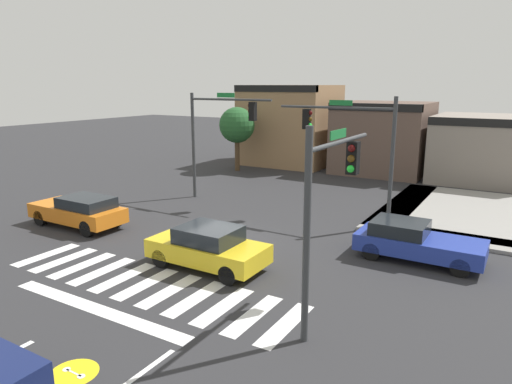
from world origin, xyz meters
TOP-DOWN VIEW (x-y plane):
  - ground_plane at (0.00, 0.00)m, footprint 120.00×120.00m
  - crosswalk_near at (0.00, -4.50)m, footprint 10.71×2.64m
  - bike_detector_marking at (1.99, -8.83)m, footprint 1.10×1.10m
  - curb_corner_northeast at (8.49, 9.42)m, footprint 10.00×10.60m
  - storefront_row at (-0.14, 19.01)m, footprint 20.92×6.52m
  - traffic_signal_southeast at (5.85, -3.52)m, footprint 0.32×4.17m
  - traffic_signal_northwest at (-4.31, 5.77)m, footprint 5.09×0.32m
  - traffic_signal_northeast at (3.16, 5.69)m, footprint 5.60×0.32m
  - car_blue at (6.98, 2.17)m, footprint 4.45×1.91m
  - car_yellow at (0.91, -2.33)m, footprint 4.22×1.90m
  - car_orange at (-6.94, -1.46)m, footprint 4.63×1.82m
  - roadside_tree at (-8.50, 14.00)m, footprint 2.63×2.63m

SIDE VIEW (x-z plane):
  - ground_plane at x=0.00m, z-range 0.00..0.00m
  - bike_detector_marking at x=1.99m, z-range 0.00..0.01m
  - crosswalk_near at x=0.00m, z-range 0.00..0.01m
  - curb_corner_northeast at x=8.49m, z-range 0.00..0.15m
  - car_blue at x=6.98m, z-range 0.01..1.40m
  - car_orange at x=-6.94m, z-range 0.03..1.48m
  - car_yellow at x=0.91m, z-range 0.01..1.51m
  - storefront_row at x=-0.14m, z-range -0.44..5.82m
  - roadside_tree at x=-8.50m, z-range 1.00..5.72m
  - traffic_signal_southeast at x=5.85m, z-range 0.92..6.32m
  - traffic_signal_northeast at x=3.16m, z-range 1.09..6.90m
  - traffic_signal_northwest at x=-4.31m, z-range 1.18..7.06m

